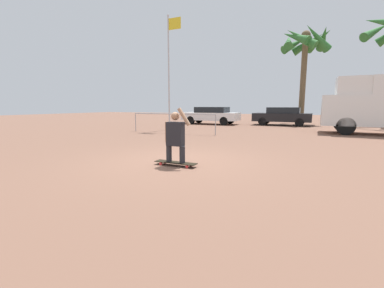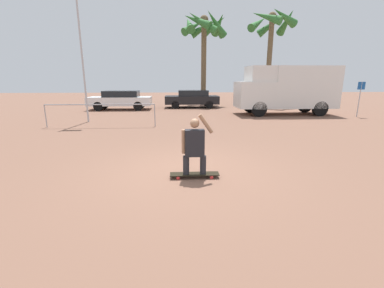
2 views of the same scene
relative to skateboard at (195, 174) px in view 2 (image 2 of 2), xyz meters
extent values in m
plane|color=brown|center=(-0.20, 0.43, -0.08)|extent=(80.00, 80.00, 0.00)
cube|color=black|center=(0.00, 0.00, 0.01)|extent=(1.11, 0.26, 0.02)
cylinder|color=red|center=(-0.38, -0.11, -0.04)|extent=(0.08, 0.03, 0.08)
cylinder|color=red|center=(-0.38, 0.11, -0.04)|extent=(0.08, 0.03, 0.08)
cylinder|color=red|center=(0.38, -0.11, -0.04)|extent=(0.08, 0.03, 0.08)
cylinder|color=red|center=(0.38, 0.11, -0.04)|extent=(0.08, 0.03, 0.08)
cylinder|color=#28282D|center=(-0.19, 0.00, 0.23)|extent=(0.14, 0.14, 0.42)
cylinder|color=#28282D|center=(0.19, 0.00, 0.23)|extent=(0.14, 0.14, 0.42)
cube|color=#232328|center=(0.00, 0.00, 0.73)|extent=(0.42, 0.22, 0.59)
sphere|color=#A37556|center=(0.00, 0.00, 1.17)|extent=(0.20, 0.20, 0.20)
cylinder|color=#A37556|center=(-0.24, 0.00, 0.77)|extent=(0.09, 0.09, 0.53)
cylinder|color=#A37556|center=(0.24, 0.00, 1.16)|extent=(0.35, 0.09, 0.44)
cylinder|color=black|center=(4.55, 9.72, 0.38)|extent=(0.91, 0.28, 0.91)
cylinder|color=black|center=(4.55, 11.61, 0.38)|extent=(0.91, 0.28, 0.91)
cylinder|color=black|center=(8.33, 9.72, 0.38)|extent=(0.91, 0.28, 0.91)
cylinder|color=black|center=(8.33, 11.61, 0.38)|extent=(0.91, 0.28, 0.91)
cube|color=white|center=(4.46, 10.67, 1.17)|extent=(2.13, 2.17, 1.59)
cube|color=black|center=(4.03, 10.67, 1.49)|extent=(0.04, 1.84, 0.80)
cube|color=white|center=(7.51, 10.67, 1.63)|extent=(3.96, 2.17, 2.52)
cube|color=white|center=(4.78, 10.67, 2.43)|extent=(1.49, 1.99, 0.93)
cylinder|color=black|center=(-0.50, 14.40, 0.23)|extent=(0.61, 0.22, 0.61)
cylinder|color=black|center=(-0.50, 15.99, 0.23)|extent=(0.61, 0.22, 0.61)
cylinder|color=black|center=(2.11, 14.40, 0.23)|extent=(0.61, 0.22, 0.61)
cylinder|color=black|center=(2.11, 15.99, 0.23)|extent=(0.61, 0.22, 0.61)
cube|color=black|center=(0.80, 15.19, 0.53)|extent=(4.21, 1.82, 0.62)
cube|color=black|center=(0.91, 15.19, 1.07)|extent=(2.32, 1.60, 0.45)
cylinder|color=black|center=(-5.99, 13.23, 0.25)|extent=(0.65, 0.22, 0.65)
cylinder|color=black|center=(-5.99, 14.84, 0.25)|extent=(0.65, 0.22, 0.65)
cylinder|color=black|center=(-3.17, 13.23, 0.25)|extent=(0.65, 0.22, 0.65)
cylinder|color=black|center=(-3.17, 14.84, 0.25)|extent=(0.65, 0.22, 0.65)
cube|color=white|center=(-4.58, 14.04, 0.56)|extent=(4.55, 1.83, 0.61)
cube|color=black|center=(-4.47, 14.04, 1.08)|extent=(2.50, 1.61, 0.45)
cylinder|color=brown|center=(7.58, 17.19, 3.55)|extent=(0.42, 0.42, 7.25)
sphere|color=brown|center=(7.58, 17.19, 7.18)|extent=(0.68, 0.68, 0.68)
cone|color=#2D6B2D|center=(8.84, 17.26, 6.77)|extent=(0.85, 2.55, 1.95)
cone|color=#2D6B2D|center=(7.96, 18.39, 6.75)|extent=(2.58, 1.42, 2.01)
cone|color=#2D6B2D|center=(6.71, 18.10, 6.84)|extent=(2.35, 2.29, 1.76)
cone|color=#2D6B2D|center=(6.77, 16.22, 6.92)|extent=(2.45, 2.22, 1.53)
cone|color=#2D6B2D|center=(8.14, 16.05, 6.92)|extent=(2.66, 1.78, 1.51)
cylinder|color=brown|center=(2.01, 17.93, 3.47)|extent=(0.45, 0.45, 7.09)
sphere|color=brown|center=(2.01, 17.93, 7.01)|extent=(0.72, 0.72, 0.72)
cone|color=#2D6B2D|center=(3.28, 18.09, 6.69)|extent=(1.03, 2.70, 1.72)
cone|color=#2D6B2D|center=(2.97, 18.78, 6.71)|extent=(2.28, 2.46, 1.68)
cone|color=#2D6B2D|center=(2.14, 19.21, 6.64)|extent=(2.65, 0.98, 1.88)
cone|color=#2D6B2D|center=(1.19, 18.93, 6.65)|extent=(2.47, 2.21, 1.84)
cone|color=#2D6B2D|center=(0.73, 17.82, 6.63)|extent=(0.95, 2.64, 1.89)
cone|color=#2D6B2D|center=(1.31, 16.86, 6.70)|extent=(2.60, 2.04, 1.69)
cone|color=#2D6B2D|center=(1.74, 16.68, 6.58)|extent=(2.62, 1.24, 2.03)
cone|color=#2D6B2D|center=(2.87, 16.98, 6.53)|extent=(2.31, 2.17, 2.16)
cylinder|color=#B7B7BC|center=(-5.08, 8.29, 3.28)|extent=(0.09, 0.09, 6.71)
cylinder|color=#B7B7BC|center=(10.40, 9.28, 0.95)|extent=(0.06, 0.06, 2.05)
cube|color=#19519E|center=(10.40, 9.27, 1.75)|extent=(0.44, 0.02, 0.44)
cylinder|color=#99999E|center=(-3.94, 6.71, 0.97)|extent=(5.02, 0.05, 0.05)
cylinder|color=#99999E|center=(-6.46, 6.71, 0.45)|extent=(0.04, 0.04, 1.05)
cylinder|color=#99999E|center=(-1.43, 6.71, 0.45)|extent=(0.04, 0.04, 1.05)
camera|label=1|loc=(3.11, -5.53, 1.43)|focal=24.00mm
camera|label=2|loc=(-0.38, -5.47, 2.09)|focal=24.00mm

